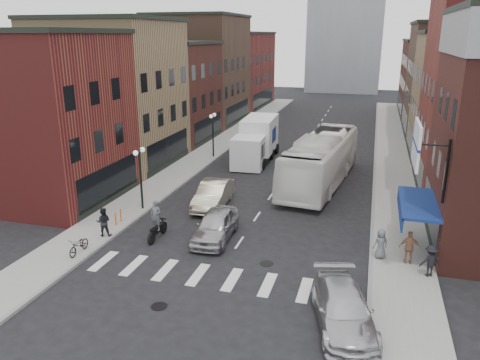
# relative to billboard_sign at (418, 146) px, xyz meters

# --- Properties ---
(ground) EXTENTS (160.00, 160.00, 0.00)m
(ground) POSITION_rel_billboard_sign_xyz_m (-8.59, -0.50, -6.13)
(ground) COLOR black
(ground) RESTS_ON ground
(sidewalk_left) EXTENTS (3.00, 74.00, 0.15)m
(sidewalk_left) POSITION_rel_billboard_sign_xyz_m (-17.09, 21.50, -6.06)
(sidewalk_left) COLOR gray
(sidewalk_left) RESTS_ON ground
(sidewalk_right) EXTENTS (3.00, 74.00, 0.15)m
(sidewalk_right) POSITION_rel_billboard_sign_xyz_m (-0.09, 21.50, -6.06)
(sidewalk_right) COLOR gray
(sidewalk_right) RESTS_ON ground
(curb_left) EXTENTS (0.20, 74.00, 0.16)m
(curb_left) POSITION_rel_billboard_sign_xyz_m (-15.59, 21.50, -6.13)
(curb_left) COLOR gray
(curb_left) RESTS_ON ground
(curb_right) EXTENTS (0.20, 74.00, 0.16)m
(curb_right) POSITION_rel_billboard_sign_xyz_m (-1.59, 21.50, -6.13)
(curb_right) COLOR gray
(curb_right) RESTS_ON ground
(crosswalk_stripes) EXTENTS (12.00, 2.20, 0.01)m
(crosswalk_stripes) POSITION_rel_billboard_sign_xyz_m (-8.59, -3.50, -6.13)
(crosswalk_stripes) COLOR silver
(crosswalk_stripes) RESTS_ON ground
(bldg_left_near) EXTENTS (10.30, 9.20, 11.30)m
(bldg_left_near) POSITION_rel_billboard_sign_xyz_m (-23.58, 4.00, -0.48)
(bldg_left_near) COLOR maroon
(bldg_left_near) RESTS_ON ground
(bldg_left_mid_a) EXTENTS (10.30, 10.20, 12.30)m
(bldg_left_mid_a) POSITION_rel_billboard_sign_xyz_m (-23.58, 13.50, 0.02)
(bldg_left_mid_a) COLOR #9C8056
(bldg_left_mid_a) RESTS_ON ground
(bldg_left_mid_b) EXTENTS (10.30, 10.20, 10.30)m
(bldg_left_mid_b) POSITION_rel_billboard_sign_xyz_m (-23.58, 23.50, -0.98)
(bldg_left_mid_b) COLOR #4F231C
(bldg_left_mid_b) RESTS_ON ground
(bldg_left_far_a) EXTENTS (10.30, 12.20, 13.30)m
(bldg_left_far_a) POSITION_rel_billboard_sign_xyz_m (-23.58, 34.50, 0.52)
(bldg_left_far_a) COLOR brown
(bldg_left_far_a) RESTS_ON ground
(bldg_left_far_b) EXTENTS (10.30, 16.20, 11.30)m
(bldg_left_far_b) POSITION_rel_billboard_sign_xyz_m (-23.58, 48.50, -0.48)
(bldg_left_far_b) COLOR maroon
(bldg_left_far_b) RESTS_ON ground
(bldg_right_mid_b) EXTENTS (10.30, 10.20, 11.30)m
(bldg_right_mid_b) POSITION_rel_billboard_sign_xyz_m (6.41, 23.50, -0.48)
(bldg_right_mid_b) COLOR #9C8056
(bldg_right_mid_b) RESTS_ON ground
(bldg_right_far_a) EXTENTS (10.30, 12.20, 12.30)m
(bldg_right_far_a) POSITION_rel_billboard_sign_xyz_m (6.41, 34.50, 0.02)
(bldg_right_far_a) COLOR brown
(bldg_right_far_a) RESTS_ON ground
(bldg_right_far_b) EXTENTS (10.30, 16.20, 10.30)m
(bldg_right_far_b) POSITION_rel_billboard_sign_xyz_m (6.41, 48.50, -0.98)
(bldg_right_far_b) COLOR #4F231C
(bldg_right_far_b) RESTS_ON ground
(awning_blue) EXTENTS (1.80, 5.00, 0.78)m
(awning_blue) POSITION_rel_billboard_sign_xyz_m (0.34, 2.00, -3.50)
(awning_blue) COLOR navy
(awning_blue) RESTS_ON ground
(billboard_sign) EXTENTS (1.52, 3.00, 3.70)m
(billboard_sign) POSITION_rel_billboard_sign_xyz_m (0.00, 0.00, 0.00)
(billboard_sign) COLOR black
(billboard_sign) RESTS_ON ground
(streetlamp_near) EXTENTS (0.32, 1.22, 4.11)m
(streetlamp_near) POSITION_rel_billboard_sign_xyz_m (-15.99, 3.50, -3.22)
(streetlamp_near) COLOR black
(streetlamp_near) RESTS_ON ground
(streetlamp_far) EXTENTS (0.32, 1.22, 4.11)m
(streetlamp_far) POSITION_rel_billboard_sign_xyz_m (-15.99, 17.50, -3.22)
(streetlamp_far) COLOR black
(streetlamp_far) RESTS_ON ground
(bike_rack) EXTENTS (0.08, 0.68, 0.80)m
(bike_rack) POSITION_rel_billboard_sign_xyz_m (-16.19, 0.80, -5.58)
(bike_rack) COLOR #D8590C
(bike_rack) RESTS_ON sidewalk_left
(box_truck) EXTENTS (2.96, 8.77, 3.76)m
(box_truck) POSITION_rel_billboard_sign_xyz_m (-11.92, 17.62, -4.27)
(box_truck) COLOR white
(box_truck) RESTS_ON ground
(motorcycle_rider) EXTENTS (0.65, 2.23, 2.27)m
(motorcycle_rider) POSITION_rel_billboard_sign_xyz_m (-13.14, -0.29, -5.07)
(motorcycle_rider) COLOR black
(motorcycle_rider) RESTS_ON ground
(transit_bus) EXTENTS (4.72, 13.82, 3.77)m
(transit_bus) POSITION_rel_billboard_sign_xyz_m (-5.57, 12.38, -4.25)
(transit_bus) COLOR white
(transit_bus) RESTS_ON ground
(sedan_left_near) EXTENTS (2.11, 4.81, 1.61)m
(sedan_left_near) POSITION_rel_billboard_sign_xyz_m (-10.01, 0.64, -5.33)
(sedan_left_near) COLOR #B4B3B8
(sedan_left_near) RESTS_ON ground
(sedan_left_far) EXTENTS (2.09, 5.14, 1.66)m
(sedan_left_far) POSITION_rel_billboard_sign_xyz_m (-11.82, 5.50, -5.30)
(sedan_left_far) COLOR beige
(sedan_left_far) RESTS_ON ground
(curb_car) EXTENTS (3.30, 5.50, 1.49)m
(curb_car) POSITION_rel_billboard_sign_xyz_m (-2.58, -5.73, -5.39)
(curb_car) COLOR #BCBCC1
(curb_car) RESTS_ON ground
(parked_bicycle) EXTENTS (0.62, 1.66, 0.86)m
(parked_bicycle) POSITION_rel_billboard_sign_xyz_m (-16.09, -3.29, -5.55)
(parked_bicycle) COLOR black
(parked_bicycle) RESTS_ON sidewalk_left
(ped_left_solo) EXTENTS (0.91, 0.71, 1.65)m
(ped_left_solo) POSITION_rel_billboard_sign_xyz_m (-16.02, -1.01, -5.16)
(ped_left_solo) COLOR black
(ped_left_solo) RESTS_ON sidewalk_left
(ped_right_a) EXTENTS (1.10, 0.85, 1.53)m
(ped_right_a) POSITION_rel_billboard_sign_xyz_m (1.01, -0.86, -5.22)
(ped_right_a) COLOR black
(ped_right_a) RESTS_ON sidewalk_right
(ped_right_b) EXTENTS (1.01, 0.55, 1.68)m
(ped_right_b) POSITION_rel_billboard_sign_xyz_m (0.16, 0.23, -5.14)
(ped_right_b) COLOR #9C6D4F
(ped_right_b) RESTS_ON sidewalk_right
(ped_right_c) EXTENTS (0.89, 0.78, 1.54)m
(ped_right_c) POSITION_rel_billboard_sign_xyz_m (-1.19, 0.43, -5.21)
(ped_right_c) COLOR #5C5D64
(ped_right_c) RESTS_ON sidewalk_right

